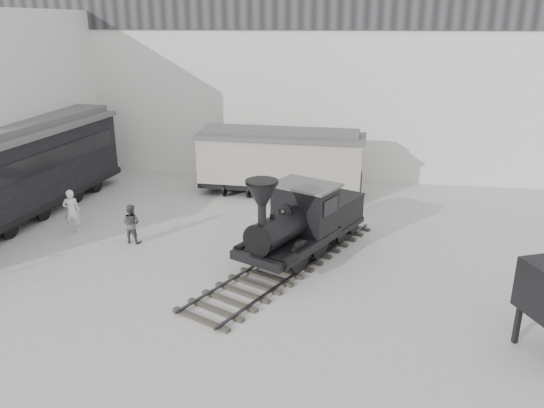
% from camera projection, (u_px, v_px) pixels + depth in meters
% --- Properties ---
extents(ground, '(90.00, 90.00, 0.00)m').
position_uv_depth(ground, '(232.00, 296.00, 17.26)').
color(ground, '#9E9E9B').
extents(north_wall, '(34.00, 2.51, 11.00)m').
position_uv_depth(north_wall, '(290.00, 76.00, 29.41)').
color(north_wall, silver).
rests_on(north_wall, ground).
extents(locomotive, '(6.34, 9.91, 3.52)m').
position_uv_depth(locomotive, '(300.00, 225.00, 19.64)').
color(locomotive, '#3E3930').
rests_on(locomotive, ground).
extents(boxcar, '(8.51, 2.97, 3.45)m').
position_uv_depth(boxcar, '(280.00, 160.00, 26.78)').
color(boxcar, black).
rests_on(boxcar, ground).
extents(passenger_coach, '(4.49, 14.98, 3.95)m').
position_uv_depth(passenger_coach, '(6.00, 175.00, 22.84)').
color(passenger_coach, black).
rests_on(passenger_coach, ground).
extents(visitor_a, '(0.79, 0.64, 1.87)m').
position_uv_depth(visitor_a, '(72.00, 211.00, 22.15)').
color(visitor_a, silver).
rests_on(visitor_a, ground).
extents(visitor_b, '(0.84, 0.69, 1.61)m').
position_uv_depth(visitor_b, '(131.00, 224.00, 21.17)').
color(visitor_b, '#49484B').
rests_on(visitor_b, ground).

